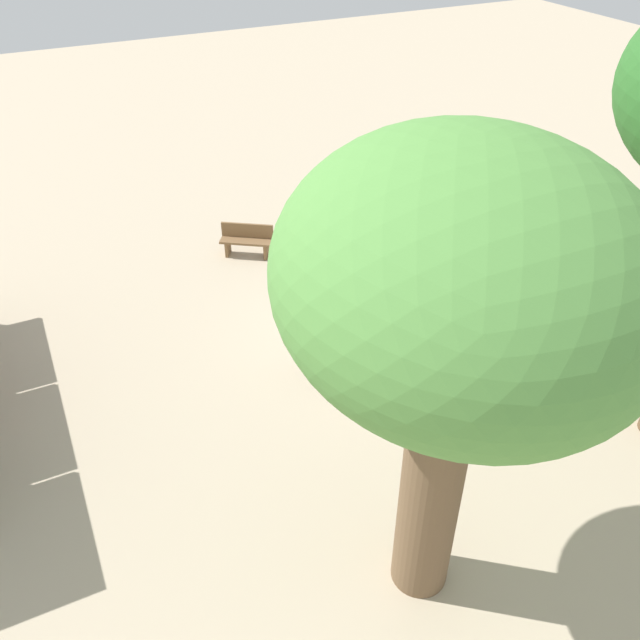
{
  "coord_description": "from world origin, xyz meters",
  "views": [
    {
      "loc": [
        -10.18,
        6.42,
        9.05
      ],
      "look_at": [
        0.08,
        1.49,
        0.8
      ],
      "focal_mm": 37.02,
      "sensor_mm": 36.0,
      "label": 1
    }
  ],
  "objects_px": {
    "shade_tree_secondary": "(461,291)",
    "wooden_bench": "(247,239)",
    "elephant": "(340,316)",
    "picnic_table_far": "(392,229)",
    "picnic_table_near": "(536,253)",
    "person_handler": "(350,267)"
  },
  "relations": [
    {
      "from": "elephant",
      "to": "wooden_bench",
      "type": "height_order",
      "value": "elephant"
    },
    {
      "from": "picnic_table_far",
      "to": "elephant",
      "type": "bearing_deg",
      "value": -166.6
    },
    {
      "from": "shade_tree_secondary",
      "to": "wooden_bench",
      "type": "bearing_deg",
      "value": -5.92
    },
    {
      "from": "shade_tree_secondary",
      "to": "wooden_bench",
      "type": "xyz_separation_m",
      "value": [
        10.18,
        -1.06,
        -4.7
      ]
    },
    {
      "from": "elephant",
      "to": "picnic_table_far",
      "type": "xyz_separation_m",
      "value": [
        3.29,
        -3.28,
        -0.24
      ]
    },
    {
      "from": "shade_tree_secondary",
      "to": "picnic_table_near",
      "type": "bearing_deg",
      "value": -50.36
    },
    {
      "from": "picnic_table_near",
      "to": "elephant",
      "type": "bearing_deg",
      "value": -44.64
    },
    {
      "from": "picnic_table_far",
      "to": "person_handler",
      "type": "bearing_deg",
      "value": -173.03
    },
    {
      "from": "person_handler",
      "to": "picnic_table_far",
      "type": "relative_size",
      "value": 0.79
    },
    {
      "from": "wooden_bench",
      "to": "picnic_table_far",
      "type": "height_order",
      "value": "wooden_bench"
    },
    {
      "from": "picnic_table_far",
      "to": "wooden_bench",
      "type": "bearing_deg",
      "value": 127.9
    },
    {
      "from": "elephant",
      "to": "picnic_table_far",
      "type": "bearing_deg",
      "value": 161.73
    },
    {
      "from": "elephant",
      "to": "shade_tree_secondary",
      "type": "relative_size",
      "value": 0.26
    },
    {
      "from": "shade_tree_secondary",
      "to": "person_handler",
      "type": "bearing_deg",
      "value": -19.62
    },
    {
      "from": "elephant",
      "to": "shade_tree_secondary",
      "type": "distance_m",
      "value": 7.18
    },
    {
      "from": "elephant",
      "to": "wooden_bench",
      "type": "distance_m",
      "value": 4.69
    },
    {
      "from": "elephant",
      "to": "picnic_table_near",
      "type": "relative_size",
      "value": 0.87
    },
    {
      "from": "shade_tree_secondary",
      "to": "picnic_table_near",
      "type": "relative_size",
      "value": 3.29
    },
    {
      "from": "elephant",
      "to": "picnic_table_near",
      "type": "xyz_separation_m",
      "value": [
        0.59,
        -5.92,
        -0.24
      ]
    },
    {
      "from": "elephant",
      "to": "shade_tree_secondary",
      "type": "xyz_separation_m",
      "value": [
        -5.52,
        1.46,
        4.35
      ]
    },
    {
      "from": "wooden_bench",
      "to": "elephant",
      "type": "bearing_deg",
      "value": 128.2
    },
    {
      "from": "elephant",
      "to": "shade_tree_secondary",
      "type": "height_order",
      "value": "shade_tree_secondary"
    }
  ]
}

